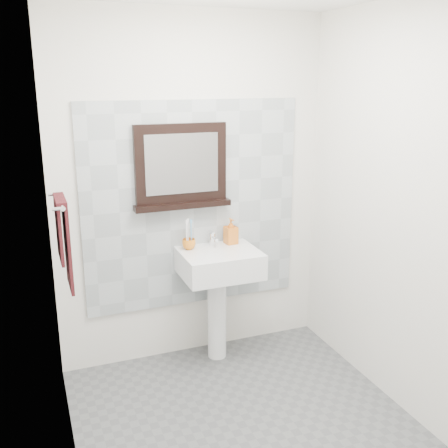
{
  "coord_description": "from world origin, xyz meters",
  "views": [
    {
      "loc": [
        -1.12,
        -2.43,
        2.05
      ],
      "look_at": [
        0.03,
        0.55,
        1.15
      ],
      "focal_mm": 42.0,
      "sensor_mm": 36.0,
      "label": 1
    }
  ],
  "objects_px": {
    "pedestal_sink": "(219,275)",
    "hand_towel": "(64,236)",
    "soap_dispenser": "(231,231)",
    "framed_mirror": "(181,168)",
    "toothbrush_cup": "(189,244)"
  },
  "relations": [
    {
      "from": "soap_dispenser",
      "to": "framed_mirror",
      "type": "bearing_deg",
      "value": 163.7
    },
    {
      "from": "pedestal_sink",
      "to": "soap_dispenser",
      "type": "height_order",
      "value": "soap_dispenser"
    },
    {
      "from": "toothbrush_cup",
      "to": "soap_dispenser",
      "type": "distance_m",
      "value": 0.33
    },
    {
      "from": "pedestal_sink",
      "to": "framed_mirror",
      "type": "distance_m",
      "value": 0.81
    },
    {
      "from": "framed_mirror",
      "to": "hand_towel",
      "type": "xyz_separation_m",
      "value": [
        -0.85,
        -0.44,
        -0.28
      ]
    },
    {
      "from": "pedestal_sink",
      "to": "hand_towel",
      "type": "height_order",
      "value": "hand_towel"
    },
    {
      "from": "toothbrush_cup",
      "to": "framed_mirror",
      "type": "distance_m",
      "value": 0.54
    },
    {
      "from": "pedestal_sink",
      "to": "hand_towel",
      "type": "xyz_separation_m",
      "value": [
        -1.06,
        -0.26,
        0.48
      ]
    },
    {
      "from": "toothbrush_cup",
      "to": "soap_dispenser",
      "type": "bearing_deg",
      "value": 2.51
    },
    {
      "from": "toothbrush_cup",
      "to": "framed_mirror",
      "type": "xyz_separation_m",
      "value": [
        -0.02,
        0.08,
        0.54
      ]
    },
    {
      "from": "toothbrush_cup",
      "to": "soap_dispenser",
      "type": "relative_size",
      "value": 0.51
    },
    {
      "from": "toothbrush_cup",
      "to": "hand_towel",
      "type": "relative_size",
      "value": 0.17
    },
    {
      "from": "pedestal_sink",
      "to": "hand_towel",
      "type": "relative_size",
      "value": 1.75
    },
    {
      "from": "framed_mirror",
      "to": "pedestal_sink",
      "type": "bearing_deg",
      "value": -41.5
    },
    {
      "from": "pedestal_sink",
      "to": "toothbrush_cup",
      "type": "height_order",
      "value": "pedestal_sink"
    }
  ]
}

